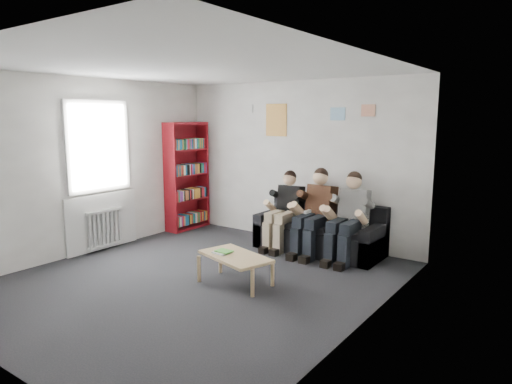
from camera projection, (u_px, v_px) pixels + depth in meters
room_shell at (194, 178)px, 5.71m from camera, size 5.00×5.00×5.00m
sofa at (320, 234)px, 7.20m from camera, size 1.99×0.81×0.77m
bookshelf at (187, 176)px, 8.56m from camera, size 0.30×0.90×2.01m
coffee_table at (235, 258)px, 5.77m from camera, size 0.95×0.52×0.38m
game_cases at (223, 252)px, 5.84m from camera, size 0.23×0.19×0.03m
person_left at (284, 211)px, 7.31m from camera, size 0.39×0.84×1.25m
person_middle at (314, 213)px, 6.98m from camera, size 0.43×0.92×1.33m
person_right at (348, 218)px, 6.67m from camera, size 0.42×0.90×1.31m
radiator at (105, 228)px, 7.27m from camera, size 0.10×0.64×0.60m
window at (100, 186)px, 7.21m from camera, size 0.05×1.30×2.36m
poster_large at (276, 120)px, 7.82m from camera, size 0.42×0.01×0.55m
poster_blue at (338, 114)px, 7.14m from camera, size 0.25×0.01×0.20m
poster_pink at (368, 110)px, 6.85m from camera, size 0.22×0.01×0.18m
poster_sign at (248, 109)px, 8.14m from camera, size 0.20×0.01×0.14m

